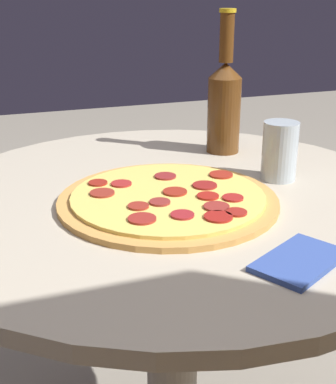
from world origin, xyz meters
The scene contains 5 objects.
table centered at (0.00, 0.00, 0.52)m, with size 0.89×0.89×0.71m.
pizza centered at (0.02, 0.04, 0.72)m, with size 0.37×0.37×0.02m.
beer_bottle centered at (-0.19, -0.20, 0.82)m, with size 0.07×0.07×0.30m.
drinking_glass centered at (-0.21, 0.00, 0.77)m, with size 0.07×0.07×0.11m.
napkin centered at (-0.07, 0.30, 0.72)m, with size 0.15×0.13×0.01m.
Camera 1 is at (0.31, 0.83, 1.05)m, focal length 50.00 mm.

